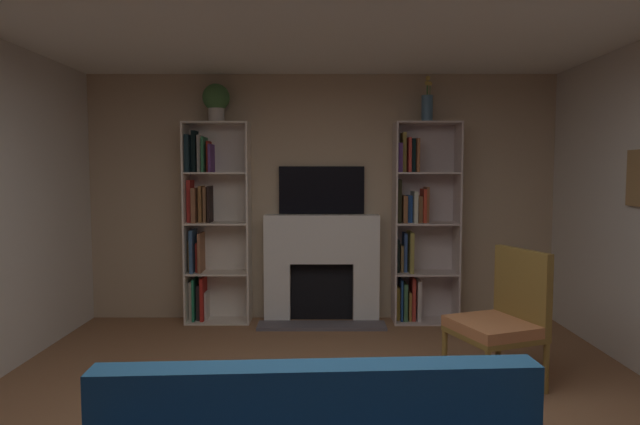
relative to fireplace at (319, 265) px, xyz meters
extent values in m
cube|color=tan|center=(0.00, 0.15, 0.71)|extent=(5.11, 0.06, 2.63)
cube|color=#997346|center=(2.48, -1.56, 0.94)|extent=(0.03, 0.42, 0.45)
cube|color=#999F4C|center=(2.47, -1.56, 0.94)|extent=(0.01, 0.36, 0.39)
cube|color=white|center=(-0.47, 0.00, -0.29)|extent=(0.27, 0.23, 0.63)
cube|color=white|center=(0.47, 0.00, -0.29)|extent=(0.27, 0.23, 0.63)
cube|color=white|center=(0.00, 0.00, 0.28)|extent=(1.22, 0.23, 0.51)
cube|color=black|center=(0.00, 0.08, -0.29)|extent=(0.67, 0.08, 0.63)
cube|color=#5A545B|center=(0.00, -0.26, -0.59)|extent=(1.32, 0.30, 0.03)
cube|color=black|center=(0.00, 0.09, 0.79)|extent=(0.91, 0.06, 0.51)
cube|color=silver|center=(-1.42, -0.04, 0.45)|extent=(0.02, 0.32, 2.11)
cube|color=silver|center=(-0.77, -0.04, 0.45)|extent=(0.02, 0.32, 2.11)
cube|color=silver|center=(-1.10, 0.11, 0.45)|extent=(0.68, 0.02, 2.11)
cube|color=silver|center=(-1.10, -0.04, -0.60)|extent=(0.64, 0.32, 0.02)
cube|color=beige|center=(-1.39, 0.00, -0.38)|extent=(0.03, 0.19, 0.41)
cube|color=#1F7650|center=(-1.35, -0.02, -0.36)|extent=(0.02, 0.24, 0.44)
cube|color=black|center=(-1.31, 0.00, -0.40)|extent=(0.04, 0.19, 0.37)
cube|color=#B3201A|center=(-1.26, -0.02, -0.36)|extent=(0.03, 0.24, 0.46)
cube|color=beige|center=(-1.23, 0.00, -0.44)|extent=(0.02, 0.20, 0.30)
cube|color=silver|center=(-1.10, -0.04, -0.08)|extent=(0.64, 0.32, 0.02)
cube|color=olive|center=(-1.39, 0.00, 0.10)|extent=(0.02, 0.19, 0.34)
cube|color=#345680|center=(-1.36, -0.04, 0.16)|extent=(0.03, 0.27, 0.45)
cube|color=#B0281D|center=(-1.31, 0.00, 0.08)|extent=(0.03, 0.20, 0.31)
cube|color=#935D3E|center=(-1.28, -0.03, 0.14)|extent=(0.03, 0.25, 0.41)
cube|color=silver|center=(-1.10, -0.04, 0.45)|extent=(0.64, 0.32, 0.02)
cube|color=#B62924|center=(-1.39, -0.01, 0.68)|extent=(0.04, 0.21, 0.44)
cube|color=brown|center=(-1.33, -0.04, 0.64)|extent=(0.04, 0.27, 0.36)
cube|color=brown|center=(-1.27, -0.01, 0.65)|extent=(0.03, 0.21, 0.38)
cube|color=brown|center=(-1.23, 0.00, 0.64)|extent=(0.03, 0.19, 0.37)
cube|color=black|center=(-1.18, -0.01, 0.65)|extent=(0.03, 0.22, 0.38)
cube|color=silver|center=(-1.10, -0.04, 0.98)|extent=(0.64, 0.32, 0.02)
cube|color=#14262D|center=(-1.38, -0.04, 1.18)|extent=(0.04, 0.27, 0.39)
cube|color=black|center=(-1.33, 0.00, 1.20)|extent=(0.04, 0.19, 0.43)
cube|color=beige|center=(-1.28, 0.01, 1.18)|extent=(0.03, 0.18, 0.39)
cube|color=#2A6A40|center=(-1.23, -0.02, 1.17)|extent=(0.03, 0.24, 0.36)
cube|color=#AB281B|center=(-1.19, 0.01, 1.15)|extent=(0.03, 0.18, 0.32)
cube|color=#583272|center=(-1.16, -0.03, 1.13)|extent=(0.03, 0.25, 0.29)
cube|color=silver|center=(-1.10, -0.04, 1.49)|extent=(0.64, 0.32, 0.02)
cube|color=beige|center=(0.77, -0.05, 0.45)|extent=(0.02, 0.34, 2.11)
cube|color=beige|center=(1.42, -0.05, 0.45)|extent=(0.02, 0.34, 2.11)
cube|color=beige|center=(1.10, 0.11, 0.45)|extent=(0.68, 0.02, 2.11)
cube|color=beige|center=(1.10, -0.05, -0.60)|extent=(0.64, 0.34, 0.02)
cube|color=olive|center=(0.81, 0.00, -0.41)|extent=(0.04, 0.19, 0.35)
cube|color=navy|center=(0.85, -0.02, -0.37)|extent=(0.02, 0.23, 0.44)
cube|color=#3A653F|center=(0.89, -0.02, -0.39)|extent=(0.04, 0.23, 0.40)
cube|color=brown|center=(0.93, -0.01, -0.44)|extent=(0.03, 0.22, 0.30)
cube|color=#AA3027|center=(0.97, -0.01, -0.36)|extent=(0.04, 0.22, 0.45)
cube|color=beige|center=(1.03, -0.02, -0.37)|extent=(0.04, 0.23, 0.43)
cube|color=beige|center=(1.10, -0.05, -0.08)|extent=(0.64, 0.34, 0.02)
cube|color=black|center=(0.80, 0.00, 0.10)|extent=(0.03, 0.20, 0.34)
cube|color=olive|center=(0.85, 0.00, 0.07)|extent=(0.03, 0.19, 0.28)
cube|color=#304B84|center=(0.88, 0.00, 0.14)|extent=(0.03, 0.19, 0.41)
cube|color=olive|center=(0.94, -0.04, 0.15)|extent=(0.04, 0.28, 0.43)
cube|color=beige|center=(1.10, -0.05, 0.45)|extent=(0.64, 0.34, 0.02)
cube|color=black|center=(0.81, -0.02, 0.68)|extent=(0.04, 0.24, 0.45)
cube|color=brown|center=(0.87, -0.03, 0.60)|extent=(0.04, 0.26, 0.28)
cube|color=navy|center=(0.92, -0.01, 0.60)|extent=(0.04, 0.21, 0.28)
cube|color=beige|center=(0.97, -0.04, 0.62)|extent=(0.04, 0.28, 0.33)
cube|color=brown|center=(1.03, -0.01, 0.60)|extent=(0.04, 0.21, 0.28)
cube|color=#B03421|center=(1.07, -0.02, 0.63)|extent=(0.03, 0.24, 0.35)
cube|color=brown|center=(1.11, -0.01, 0.64)|extent=(0.03, 0.21, 0.37)
cube|color=beige|center=(1.10, -0.05, 0.98)|extent=(0.64, 0.34, 0.02)
cube|color=#4B2C66|center=(0.81, -0.04, 1.14)|extent=(0.04, 0.27, 0.30)
cube|color=olive|center=(0.86, 0.00, 1.19)|extent=(0.04, 0.20, 0.41)
cube|color=#B2352C|center=(0.91, -0.03, 1.16)|extent=(0.03, 0.26, 0.36)
cube|color=black|center=(0.95, -0.01, 1.16)|extent=(0.04, 0.21, 0.35)
cube|color=brown|center=(0.99, -0.04, 1.16)|extent=(0.03, 0.28, 0.35)
cube|color=beige|center=(1.10, -0.05, 1.49)|extent=(0.64, 0.34, 0.02)
cylinder|color=beige|center=(-1.10, -0.03, 1.58)|extent=(0.17, 0.17, 0.14)
sphere|color=#3C6936|center=(-1.10, -0.03, 1.76)|extent=(0.28, 0.28, 0.28)
cylinder|color=#476F8D|center=(1.10, -0.03, 1.64)|extent=(0.12, 0.12, 0.28)
cylinder|color=#4C7F3F|center=(1.10, -0.03, 1.87)|extent=(0.01, 0.01, 0.18)
sphere|color=#E4C458|center=(1.10, -0.03, 1.96)|extent=(0.05, 0.05, 0.05)
cylinder|color=#4C7F3F|center=(1.09, -0.03, 1.84)|extent=(0.01, 0.01, 0.13)
sphere|color=#E4C458|center=(1.09, -0.03, 1.91)|extent=(0.05, 0.05, 0.05)
cylinder|color=#4C7F3F|center=(1.12, -0.05, 1.84)|extent=(0.01, 0.01, 0.12)
sphere|color=#E4C458|center=(1.12, -0.05, 1.90)|extent=(0.04, 0.04, 0.04)
cube|color=#245987|center=(-0.03, -3.65, 0.01)|extent=(1.82, 0.26, 0.42)
cylinder|color=olive|center=(1.61, -1.95, -0.40)|extent=(0.04, 0.04, 0.41)
cylinder|color=olive|center=(1.43, -1.46, -0.40)|extent=(0.04, 0.04, 0.41)
cylinder|color=olive|center=(1.14, -2.13, -0.40)|extent=(0.04, 0.04, 0.41)
cylinder|color=olive|center=(0.95, -1.64, -0.40)|extent=(0.04, 0.04, 0.41)
cube|color=#B87044|center=(1.28, -1.79, -0.15)|extent=(0.72, 0.73, 0.08)
cube|color=olive|center=(1.28, -1.79, -0.21)|extent=(0.72, 0.73, 0.04)
cube|color=olive|center=(1.51, -1.71, 0.11)|extent=(0.26, 0.55, 0.60)
camera|label=1|loc=(-0.02, -5.82, 1.00)|focal=30.97mm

